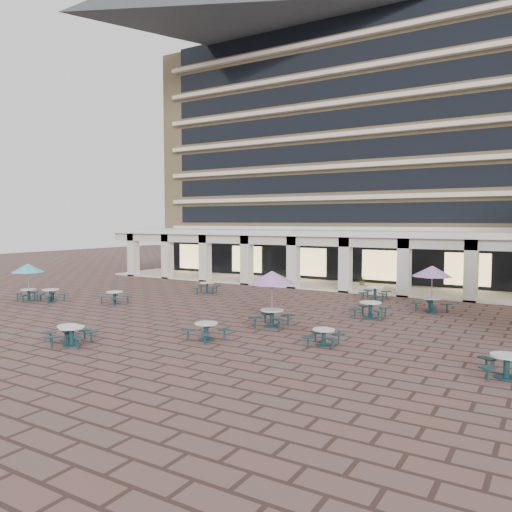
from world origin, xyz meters
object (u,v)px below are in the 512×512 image
object	(u,v)px
picnic_table_0	(51,294)
picnic_table_2	(324,336)
planter_right	(362,286)
planter_left	(283,279)
picnic_table_1	(72,334)

from	to	relation	value
picnic_table_0	picnic_table_2	world-z (taller)	picnic_table_0
planter_right	planter_left	bearing A→B (deg)	180.00
planter_left	planter_right	distance (m)	6.52
picnic_table_0	planter_left	world-z (taller)	planter_left
picnic_table_0	planter_right	distance (m)	21.26
picnic_table_1	planter_left	size ratio (longest dim) A/B	1.41
picnic_table_1	picnic_table_2	xyz separation A→B (m)	(8.92, 5.37, -0.05)
picnic_table_2	planter_right	bearing A→B (deg)	95.60
picnic_table_1	picnic_table_2	world-z (taller)	picnic_table_1
picnic_table_0	planter_left	size ratio (longest dim) A/B	1.20
picnic_table_1	planter_right	bearing A→B (deg)	53.53
picnic_table_1	planter_left	bearing A→B (deg)	70.90
picnic_table_0	planter_left	xyz separation A→B (m)	(9.16, 14.35, 0.08)
picnic_table_1	planter_right	distance (m)	21.79
picnic_table_0	picnic_table_1	bearing A→B (deg)	-31.19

